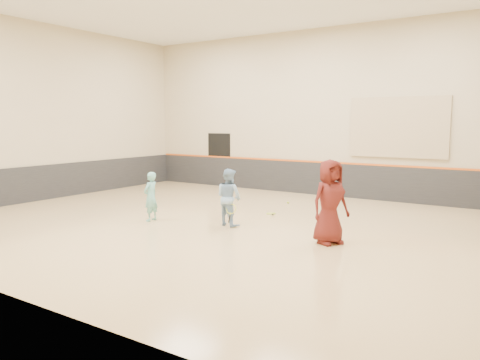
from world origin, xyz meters
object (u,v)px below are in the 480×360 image
Objects in this scene: girl at (151,197)px; spare_racket at (271,213)px; young_man at (330,202)px; instructor at (229,197)px.

girl is 3.52m from spare_racket.
spare_racket is at bearing 80.53° from young_man.
young_man reaches higher than girl.
girl is 2.17× the size of spare_racket.
instructor reaches higher than girl.
instructor is 0.79× the size of young_man.
young_man is (2.89, -0.28, 0.19)m from instructor.
instructor is at bearing 101.89° from girl.
spare_racket is (0.18, 1.91, -0.70)m from instructor.
girl is 0.90× the size of instructor.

